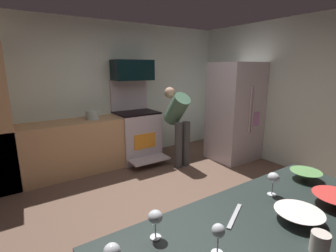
{
  "coord_description": "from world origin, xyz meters",
  "views": [
    {
      "loc": [
        -1.69,
        -2.25,
        1.78
      ],
      "look_at": [
        0.02,
        0.3,
        1.05
      ],
      "focal_mm": 26.64,
      "sensor_mm": 36.0,
      "label": 1
    }
  ],
  "objects_px": {
    "wine_glass_near": "(273,179)",
    "wine_glass_mid": "(218,232)",
    "mixing_bowl_prep": "(305,175)",
    "mixing_bowl_small": "(336,200)",
    "refrigerator": "(235,112)",
    "oven_range": "(137,134)",
    "person_cook": "(178,120)",
    "mug_coffee": "(320,243)",
    "microwave": "(133,70)",
    "stock_pot": "(93,115)",
    "wine_glass_far": "(155,218)",
    "mixing_bowl_large": "(298,216)"
  },
  "relations": [
    {
      "from": "wine_glass_near",
      "to": "wine_glass_mid",
      "type": "bearing_deg",
      "value": -164.85
    },
    {
      "from": "mixing_bowl_prep",
      "to": "microwave",
      "type": "bearing_deg",
      "value": 87.32
    },
    {
      "from": "wine_glass_near",
      "to": "wine_glass_far",
      "type": "bearing_deg",
      "value": 175.76
    },
    {
      "from": "mug_coffee",
      "to": "mixing_bowl_small",
      "type": "bearing_deg",
      "value": 15.78
    },
    {
      "from": "wine_glass_near",
      "to": "wine_glass_far",
      "type": "xyz_separation_m",
      "value": [
        -0.92,
        0.07,
        -0.01
      ]
    },
    {
      "from": "mixing_bowl_large",
      "to": "person_cook",
      "type": "bearing_deg",
      "value": 66.61
    },
    {
      "from": "refrigerator",
      "to": "wine_glass_far",
      "type": "distance_m",
      "value": 3.85
    },
    {
      "from": "refrigerator",
      "to": "mug_coffee",
      "type": "distance_m",
      "value": 3.75
    },
    {
      "from": "wine_glass_near",
      "to": "refrigerator",
      "type": "bearing_deg",
      "value": 45.99
    },
    {
      "from": "person_cook",
      "to": "mug_coffee",
      "type": "relative_size",
      "value": 13.52
    },
    {
      "from": "oven_range",
      "to": "wine_glass_near",
      "type": "bearing_deg",
      "value": -100.3
    },
    {
      "from": "microwave",
      "to": "mixing_bowl_large",
      "type": "distance_m",
      "value": 3.82
    },
    {
      "from": "mixing_bowl_small",
      "to": "mixing_bowl_prep",
      "type": "height_order",
      "value": "mixing_bowl_small"
    },
    {
      "from": "mug_coffee",
      "to": "stock_pot",
      "type": "distance_m",
      "value": 3.78
    },
    {
      "from": "person_cook",
      "to": "wine_glass_near",
      "type": "relative_size",
      "value": 8.46
    },
    {
      "from": "oven_range",
      "to": "refrigerator",
      "type": "relative_size",
      "value": 0.82
    },
    {
      "from": "mixing_bowl_prep",
      "to": "wine_glass_mid",
      "type": "bearing_deg",
      "value": -170.44
    },
    {
      "from": "refrigerator",
      "to": "stock_pot",
      "type": "height_order",
      "value": "refrigerator"
    },
    {
      "from": "refrigerator",
      "to": "person_cook",
      "type": "bearing_deg",
      "value": 162.95
    },
    {
      "from": "mixing_bowl_small",
      "to": "mug_coffee",
      "type": "bearing_deg",
      "value": -164.22
    },
    {
      "from": "mixing_bowl_large",
      "to": "wine_glass_mid",
      "type": "distance_m",
      "value": 0.59
    },
    {
      "from": "mixing_bowl_small",
      "to": "oven_range",
      "type": "bearing_deg",
      "value": 83.97
    },
    {
      "from": "oven_range",
      "to": "mixing_bowl_small",
      "type": "xyz_separation_m",
      "value": [
        -0.38,
        -3.62,
        0.43
      ]
    },
    {
      "from": "wine_glass_near",
      "to": "stock_pot",
      "type": "distance_m",
      "value": 3.32
    },
    {
      "from": "mixing_bowl_small",
      "to": "mixing_bowl_large",
      "type": "bearing_deg",
      "value": 172.87
    },
    {
      "from": "mixing_bowl_small",
      "to": "person_cook",
      "type": "bearing_deg",
      "value": 73.15
    },
    {
      "from": "mixing_bowl_small",
      "to": "stock_pot",
      "type": "distance_m",
      "value": 3.66
    },
    {
      "from": "refrigerator",
      "to": "wine_glass_mid",
      "type": "relative_size",
      "value": 11.57
    },
    {
      "from": "oven_range",
      "to": "mixing_bowl_prep",
      "type": "relative_size",
      "value": 6.51
    },
    {
      "from": "person_cook",
      "to": "mixing_bowl_small",
      "type": "relative_size",
      "value": 4.93
    },
    {
      "from": "mixing_bowl_small",
      "to": "stock_pot",
      "type": "bearing_deg",
      "value": 96.98
    },
    {
      "from": "refrigerator",
      "to": "wine_glass_mid",
      "type": "xyz_separation_m",
      "value": [
        -2.95,
        -2.5,
        0.08
      ]
    },
    {
      "from": "microwave",
      "to": "refrigerator",
      "type": "height_order",
      "value": "microwave"
    },
    {
      "from": "oven_range",
      "to": "wine_glass_near",
      "type": "height_order",
      "value": "oven_range"
    },
    {
      "from": "oven_range",
      "to": "refrigerator",
      "type": "xyz_separation_m",
      "value": [
        1.62,
        -1.0,
        0.42
      ]
    },
    {
      "from": "oven_range",
      "to": "person_cook",
      "type": "distance_m",
      "value": 0.9
    },
    {
      "from": "mug_coffee",
      "to": "wine_glass_far",
      "type": "bearing_deg",
      "value": 138.54
    },
    {
      "from": "mixing_bowl_small",
      "to": "wine_glass_near",
      "type": "distance_m",
      "value": 0.39
    },
    {
      "from": "oven_range",
      "to": "person_cook",
      "type": "bearing_deg",
      "value": -52.04
    },
    {
      "from": "mixing_bowl_prep",
      "to": "wine_glass_mid",
      "type": "distance_m",
      "value": 1.19
    },
    {
      "from": "refrigerator",
      "to": "mixing_bowl_small",
      "type": "relative_size",
      "value": 6.49
    },
    {
      "from": "mixing_bowl_prep",
      "to": "wine_glass_near",
      "type": "distance_m",
      "value": 0.45
    },
    {
      "from": "mixing_bowl_small",
      "to": "wine_glass_near",
      "type": "height_order",
      "value": "wine_glass_near"
    },
    {
      "from": "wine_glass_mid",
      "to": "stock_pot",
      "type": "relative_size",
      "value": 0.73
    },
    {
      "from": "wine_glass_near",
      "to": "mixing_bowl_small",
      "type": "bearing_deg",
      "value": -55.36
    },
    {
      "from": "person_cook",
      "to": "mixing_bowl_prep",
      "type": "xyz_separation_m",
      "value": [
        -0.67,
        -2.64,
        0.09
      ]
    },
    {
      "from": "oven_range",
      "to": "wine_glass_far",
      "type": "xyz_separation_m",
      "value": [
        -1.51,
        -3.23,
        0.51
      ]
    },
    {
      "from": "microwave",
      "to": "wine_glass_near",
      "type": "height_order",
      "value": "microwave"
    },
    {
      "from": "mixing_bowl_small",
      "to": "wine_glass_near",
      "type": "relative_size",
      "value": 1.72
    },
    {
      "from": "oven_range",
      "to": "microwave",
      "type": "distance_m",
      "value": 1.21
    }
  ]
}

